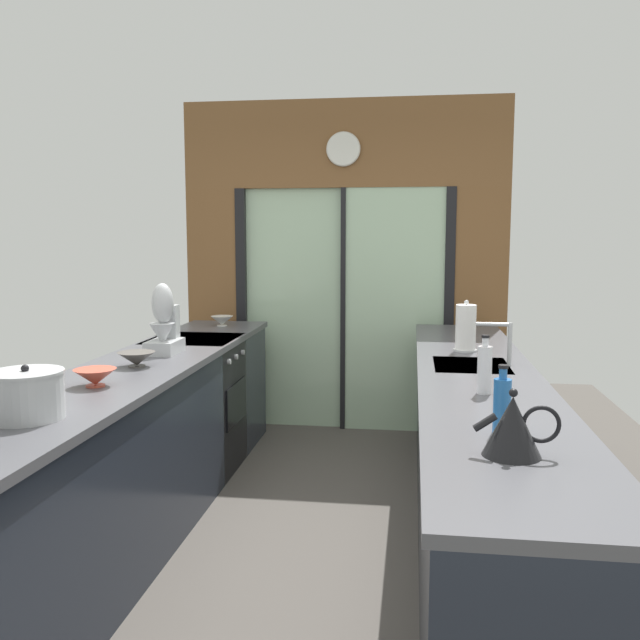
{
  "coord_description": "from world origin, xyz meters",
  "views": [
    {
      "loc": [
        0.57,
        -3.14,
        1.62
      ],
      "look_at": [
        0.02,
        0.85,
        1.11
      ],
      "focal_mm": 37.93,
      "sensor_mm": 36.0,
      "label": 1
    }
  ],
  "objects_px": {
    "soap_bottle_near": "(502,404)",
    "paper_towel_roll": "(466,328)",
    "stand_mixer": "(164,327)",
    "soap_bottle_far": "(485,369)",
    "mixing_bowl_mid": "(136,359)",
    "mixing_bowl_near": "(95,377)",
    "stock_pot": "(26,395)",
    "oven_range": "(195,405)",
    "kettle": "(513,426)",
    "mixing_bowl_far": "(222,321)"
  },
  "relations": [
    {
      "from": "soap_bottle_near",
      "to": "paper_towel_roll",
      "type": "xyz_separation_m",
      "value": [
        -0.0,
        1.72,
        0.04
      ]
    },
    {
      "from": "stand_mixer",
      "to": "soap_bottle_far",
      "type": "xyz_separation_m",
      "value": [
        1.78,
        -0.79,
        -0.05
      ]
    },
    {
      "from": "mixing_bowl_mid",
      "to": "mixing_bowl_near",
      "type": "bearing_deg",
      "value": -90.0
    },
    {
      "from": "mixing_bowl_mid",
      "to": "soap_bottle_near",
      "type": "relative_size",
      "value": 0.81
    },
    {
      "from": "mixing_bowl_near",
      "to": "soap_bottle_near",
      "type": "bearing_deg",
      "value": -15.85
    },
    {
      "from": "mixing_bowl_mid",
      "to": "soap_bottle_near",
      "type": "height_order",
      "value": "soap_bottle_near"
    },
    {
      "from": "soap_bottle_near",
      "to": "mixing_bowl_near",
      "type": "bearing_deg",
      "value": 164.15
    },
    {
      "from": "soap_bottle_far",
      "to": "paper_towel_roll",
      "type": "bearing_deg",
      "value": 90.0
    },
    {
      "from": "mixing_bowl_near",
      "to": "stock_pot",
      "type": "xyz_separation_m",
      "value": [
        0.0,
        -0.56,
        0.05
      ]
    },
    {
      "from": "oven_range",
      "to": "soap_bottle_near",
      "type": "xyz_separation_m",
      "value": [
        1.8,
        -1.98,
        0.57
      ]
    },
    {
      "from": "mixing_bowl_mid",
      "to": "kettle",
      "type": "xyz_separation_m",
      "value": [
        1.78,
        -1.23,
        0.05
      ]
    },
    {
      "from": "kettle",
      "to": "soap_bottle_far",
      "type": "distance_m",
      "value": 0.86
    },
    {
      "from": "kettle",
      "to": "mixing_bowl_far",
      "type": "bearing_deg",
      "value": 121.83
    },
    {
      "from": "stand_mixer",
      "to": "kettle",
      "type": "height_order",
      "value": "stand_mixer"
    },
    {
      "from": "mixing_bowl_mid",
      "to": "soap_bottle_near",
      "type": "distance_m",
      "value": 2.03
    },
    {
      "from": "stock_pot",
      "to": "paper_towel_roll",
      "type": "relative_size",
      "value": 0.91
    },
    {
      "from": "paper_towel_roll",
      "to": "stand_mixer",
      "type": "bearing_deg",
      "value": -169.69
    },
    {
      "from": "stock_pot",
      "to": "paper_towel_roll",
      "type": "height_order",
      "value": "paper_towel_roll"
    },
    {
      "from": "oven_range",
      "to": "stock_pot",
      "type": "bearing_deg",
      "value": -89.48
    },
    {
      "from": "soap_bottle_near",
      "to": "soap_bottle_far",
      "type": "distance_m",
      "value": 0.61
    },
    {
      "from": "mixing_bowl_near",
      "to": "paper_towel_roll",
      "type": "bearing_deg",
      "value": 34.35
    },
    {
      "from": "mixing_bowl_mid",
      "to": "stock_pot",
      "type": "distance_m",
      "value": 1.04
    },
    {
      "from": "oven_range",
      "to": "soap_bottle_near",
      "type": "distance_m",
      "value": 2.74
    },
    {
      "from": "stock_pot",
      "to": "soap_bottle_far",
      "type": "xyz_separation_m",
      "value": [
        1.78,
        0.66,
        0.02
      ]
    },
    {
      "from": "oven_range",
      "to": "mixing_bowl_mid",
      "type": "bearing_deg",
      "value": -88.95
    },
    {
      "from": "soap_bottle_far",
      "to": "mixing_bowl_mid",
      "type": "bearing_deg",
      "value": 168.13
    },
    {
      "from": "mixing_bowl_near",
      "to": "stock_pot",
      "type": "relative_size",
      "value": 0.69
    },
    {
      "from": "soap_bottle_far",
      "to": "paper_towel_roll",
      "type": "height_order",
      "value": "paper_towel_roll"
    },
    {
      "from": "stock_pot",
      "to": "soap_bottle_far",
      "type": "relative_size",
      "value": 1.08
    },
    {
      "from": "mixing_bowl_mid",
      "to": "stock_pot",
      "type": "relative_size",
      "value": 0.7
    },
    {
      "from": "mixing_bowl_near",
      "to": "kettle",
      "type": "bearing_deg",
      "value": -23.04
    },
    {
      "from": "paper_towel_roll",
      "to": "soap_bottle_near",
      "type": "bearing_deg",
      "value": -90.0
    },
    {
      "from": "mixing_bowl_near",
      "to": "kettle",
      "type": "distance_m",
      "value": 1.94
    },
    {
      "from": "mixing_bowl_mid",
      "to": "paper_towel_roll",
      "type": "relative_size",
      "value": 0.64
    },
    {
      "from": "mixing_bowl_mid",
      "to": "soap_bottle_far",
      "type": "bearing_deg",
      "value": -11.87
    },
    {
      "from": "stock_pot",
      "to": "kettle",
      "type": "height_order",
      "value": "kettle"
    },
    {
      "from": "stock_pot",
      "to": "soap_bottle_far",
      "type": "height_order",
      "value": "soap_bottle_far"
    },
    {
      "from": "mixing_bowl_near",
      "to": "soap_bottle_far",
      "type": "relative_size",
      "value": 0.74
    },
    {
      "from": "stand_mixer",
      "to": "soap_bottle_near",
      "type": "distance_m",
      "value": 2.26
    },
    {
      "from": "mixing_bowl_mid",
      "to": "paper_towel_roll",
      "type": "xyz_separation_m",
      "value": [
        1.78,
        0.74,
        0.1
      ]
    },
    {
      "from": "oven_range",
      "to": "stand_mixer",
      "type": "bearing_deg",
      "value": -88.2
    },
    {
      "from": "oven_range",
      "to": "stock_pot",
      "type": "distance_m",
      "value": 2.12
    },
    {
      "from": "stock_pot",
      "to": "soap_bottle_far",
      "type": "bearing_deg",
      "value": 20.47
    },
    {
      "from": "soap_bottle_far",
      "to": "paper_towel_roll",
      "type": "relative_size",
      "value": 0.85
    },
    {
      "from": "stand_mixer",
      "to": "stock_pot",
      "type": "xyz_separation_m",
      "value": [
        -0.0,
        -1.46,
        -0.07
      ]
    },
    {
      "from": "oven_range",
      "to": "kettle",
      "type": "height_order",
      "value": "kettle"
    },
    {
      "from": "oven_range",
      "to": "mixing_bowl_far",
      "type": "distance_m",
      "value": 0.81
    },
    {
      "from": "oven_range",
      "to": "stock_pot",
      "type": "relative_size",
      "value": 3.23
    },
    {
      "from": "stand_mixer",
      "to": "stock_pot",
      "type": "bearing_deg",
      "value": -90.0
    },
    {
      "from": "mixing_bowl_far",
      "to": "soap_bottle_near",
      "type": "xyz_separation_m",
      "value": [
        1.78,
        -2.62,
        0.06
      ]
    }
  ]
}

